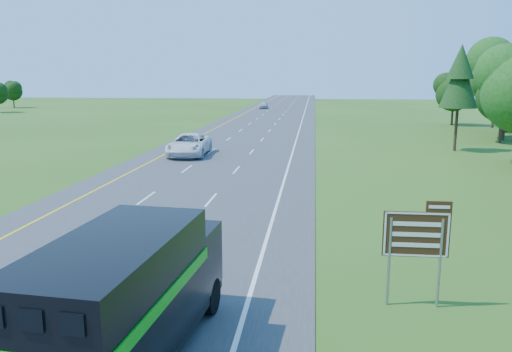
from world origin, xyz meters
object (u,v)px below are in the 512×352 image
(exit_sign, at_px, (417,239))
(white_suv, at_px, (189,145))
(horse_truck, at_px, (129,297))
(far_car, at_px, (264,105))

(exit_sign, bearing_deg, white_suv, 116.24)
(exit_sign, bearing_deg, horse_truck, -149.73)
(white_suv, height_order, far_car, white_suv)
(white_suv, relative_size, exit_sign, 2.07)
(horse_truck, distance_m, exit_sign, 8.20)
(horse_truck, height_order, white_suv, horse_truck)
(far_car, bearing_deg, horse_truck, -86.36)
(white_suv, xyz_separation_m, exit_sign, (13.62, -27.27, 1.12))
(white_suv, bearing_deg, exit_sign, -66.24)
(white_suv, bearing_deg, horse_truck, -80.99)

